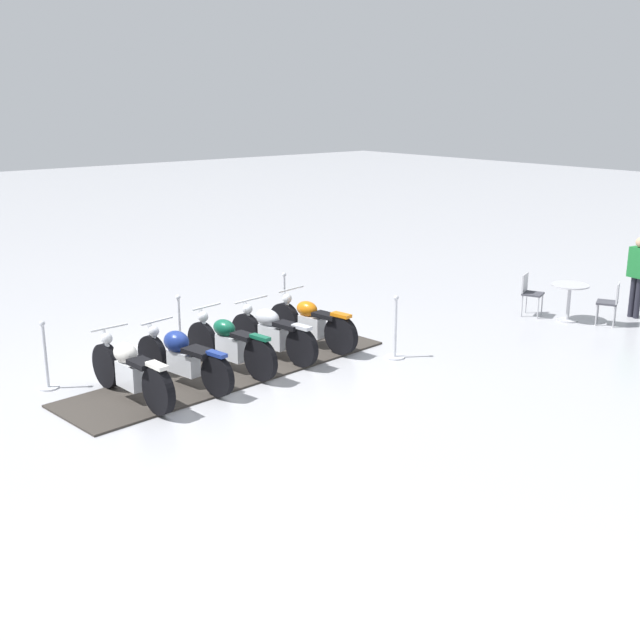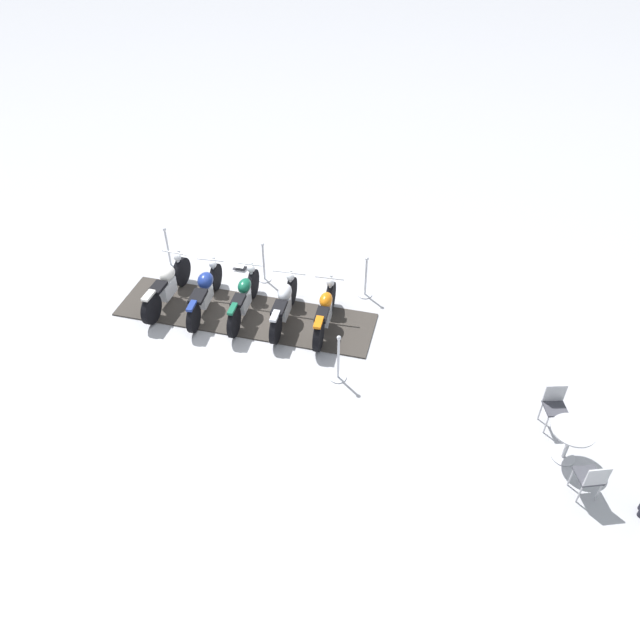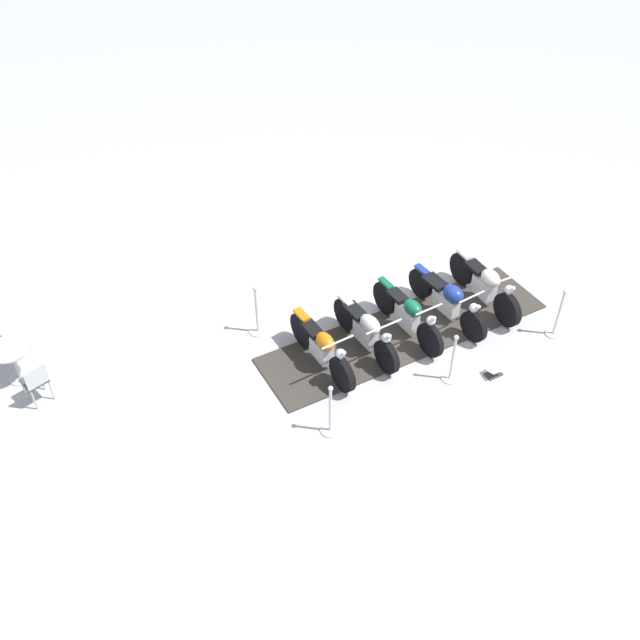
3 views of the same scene
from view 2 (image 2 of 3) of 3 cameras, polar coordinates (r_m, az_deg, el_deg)
name	(u,v)px [view 2 (image 2 of 3)]	position (r m, az deg, el deg)	size (l,w,h in m)	color
ground_plane	(245,315)	(14.30, -7.05, 0.45)	(80.00, 80.00, 0.00)	#B2B2B7
display_platform	(245,315)	(14.29, -7.05, 0.50)	(6.05, 1.56, 0.04)	#38332D
motorcycle_copper	(325,312)	(13.54, 0.47, 0.80)	(0.66, 2.12, 1.02)	black
motorcycle_chrome	(284,304)	(13.74, -3.41, 1.50)	(0.78, 2.09, 0.99)	black
motorcycle_forest	(244,297)	(14.02, -7.17, 2.12)	(0.61, 2.18, 1.03)	black
motorcycle_navy	(205,291)	(14.35, -10.77, 2.70)	(0.68, 2.26, 0.96)	black
motorcycle_cream	(167,285)	(14.73, -14.21, 3.18)	(0.63, 2.25, 1.04)	black
stanchion_right_front	(365,283)	(14.64, 4.30, 3.45)	(0.34, 0.34, 1.11)	silver
stanchion_left_front	(338,366)	(12.43, 1.72, -4.31)	(0.36, 0.36, 1.15)	silver
stanchion_right_mid	(264,268)	(15.17, -5.29, 4.94)	(0.31, 0.31, 1.10)	silver
stanchion_right_rear	(169,253)	(16.11, -14.03, 6.10)	(0.32, 0.32, 1.13)	silver
info_placard	(240,266)	(15.82, -7.57, 5.08)	(0.34, 0.30, 0.22)	#333338
cafe_table	(571,437)	(11.74, 22.55, -10.10)	(0.77, 0.77, 0.77)	#B7B7BC
cafe_chair_near_table	(555,404)	(12.26, 21.22, -7.38)	(0.52, 0.52, 0.90)	#B7B7BC
cafe_chair_across_table	(591,477)	(11.37, 24.16, -13.36)	(0.53, 0.53, 0.89)	#B7B7BC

